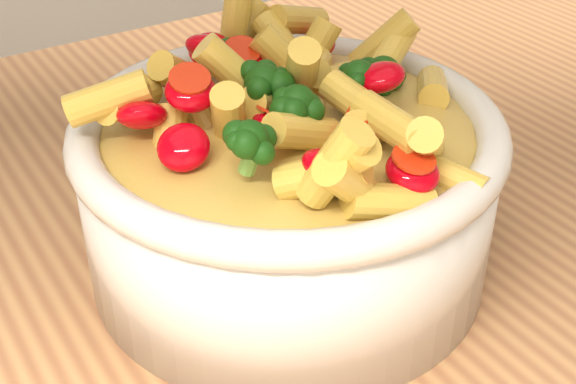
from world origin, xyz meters
TOP-DOWN VIEW (x-y plane):
  - serving_bowl at (-0.02, 0.02)m, footprint 0.23×0.23m
  - pasta_salad at (-0.02, 0.02)m, footprint 0.18×0.18m

SIDE VIEW (x-z plane):
  - serving_bowl at x=-0.02m, z-range 0.90..1.00m
  - pasta_salad at x=-0.02m, z-range 0.99..1.03m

